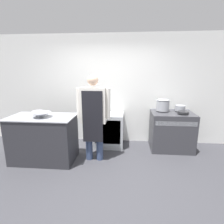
{
  "coord_description": "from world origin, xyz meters",
  "views": [
    {
      "loc": [
        0.39,
        -2.66,
        1.83
      ],
      "look_at": [
        0.09,
        0.95,
        0.96
      ],
      "focal_mm": 28.0,
      "sensor_mm": 36.0,
      "label": 1
    }
  ],
  "objects_px": {
    "stove": "(171,131)",
    "sauce_pot": "(180,108)",
    "person_cook": "(93,113)",
    "mixing_bowl": "(41,115)",
    "stock_pot": "(163,105)",
    "saute_pan": "(183,112)",
    "fridge_unit": "(109,130)"
  },
  "relations": [
    {
      "from": "stove",
      "to": "saute_pan",
      "type": "distance_m",
      "value": 0.53
    },
    {
      "from": "stock_pot",
      "to": "person_cook",
      "type": "bearing_deg",
      "value": -152.16
    },
    {
      "from": "stove",
      "to": "fridge_unit",
      "type": "height_order",
      "value": "stove"
    },
    {
      "from": "stock_pot",
      "to": "saute_pan",
      "type": "relative_size",
      "value": 1.25
    },
    {
      "from": "stove",
      "to": "saute_pan",
      "type": "bearing_deg",
      "value": -32.22
    },
    {
      "from": "person_cook",
      "to": "stock_pot",
      "type": "height_order",
      "value": "person_cook"
    },
    {
      "from": "person_cook",
      "to": "mixing_bowl",
      "type": "relative_size",
      "value": 4.7
    },
    {
      "from": "mixing_bowl",
      "to": "fridge_unit",
      "type": "bearing_deg",
      "value": 36.39
    },
    {
      "from": "saute_pan",
      "to": "fridge_unit",
      "type": "bearing_deg",
      "value": 173.62
    },
    {
      "from": "mixing_bowl",
      "to": "stove",
      "type": "bearing_deg",
      "value": 17.13
    },
    {
      "from": "stock_pot",
      "to": "sauce_pot",
      "type": "xyz_separation_m",
      "value": [
        0.4,
        0.0,
        -0.07
      ]
    },
    {
      "from": "person_cook",
      "to": "mixing_bowl",
      "type": "bearing_deg",
      "value": -170.61
    },
    {
      "from": "stove",
      "to": "mixing_bowl",
      "type": "xyz_separation_m",
      "value": [
        -2.71,
        -0.84,
        0.55
      ]
    },
    {
      "from": "person_cook",
      "to": "mixing_bowl",
      "type": "height_order",
      "value": "person_cook"
    },
    {
      "from": "mixing_bowl",
      "to": "stock_pot",
      "type": "distance_m",
      "value": 2.68
    },
    {
      "from": "saute_pan",
      "to": "sauce_pot",
      "type": "xyz_separation_m",
      "value": [
        0.0,
        0.24,
        0.04
      ]
    },
    {
      "from": "saute_pan",
      "to": "sauce_pot",
      "type": "relative_size",
      "value": 1.06
    },
    {
      "from": "saute_pan",
      "to": "sauce_pot",
      "type": "bearing_deg",
      "value": 90.0
    },
    {
      "from": "sauce_pot",
      "to": "stock_pot",
      "type": "bearing_deg",
      "value": -180.0
    },
    {
      "from": "saute_pan",
      "to": "sauce_pot",
      "type": "distance_m",
      "value": 0.25
    },
    {
      "from": "stove",
      "to": "sauce_pot",
      "type": "height_order",
      "value": "sauce_pot"
    },
    {
      "from": "saute_pan",
      "to": "stock_pot",
      "type": "bearing_deg",
      "value": 149.08
    },
    {
      "from": "stove",
      "to": "person_cook",
      "type": "xyz_separation_m",
      "value": [
        -1.71,
        -0.67,
        0.56
      ]
    },
    {
      "from": "stove",
      "to": "fridge_unit",
      "type": "bearing_deg",
      "value": 177.39
    },
    {
      "from": "fridge_unit",
      "to": "stove",
      "type": "bearing_deg",
      "value": -2.61
    },
    {
      "from": "stove",
      "to": "sauce_pot",
      "type": "bearing_deg",
      "value": 32.72
    },
    {
      "from": "stove",
      "to": "fridge_unit",
      "type": "distance_m",
      "value": 1.49
    },
    {
      "from": "person_cook",
      "to": "sauce_pot",
      "type": "xyz_separation_m",
      "value": [
        1.9,
        0.79,
        -0.04
      ]
    },
    {
      "from": "stove",
      "to": "sauce_pot",
      "type": "distance_m",
      "value": 0.57
    },
    {
      "from": "fridge_unit",
      "to": "saute_pan",
      "type": "xyz_separation_m",
      "value": [
        1.68,
        -0.19,
        0.52
      ]
    },
    {
      "from": "mixing_bowl",
      "to": "saute_pan",
      "type": "xyz_separation_m",
      "value": [
        2.9,
        0.72,
        -0.06
      ]
    },
    {
      "from": "stove",
      "to": "mixing_bowl",
      "type": "height_order",
      "value": "mixing_bowl"
    }
  ]
}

